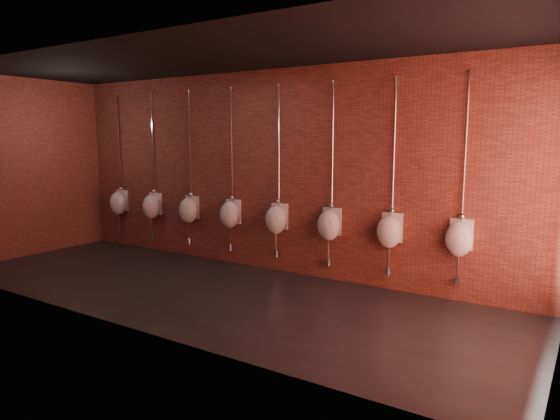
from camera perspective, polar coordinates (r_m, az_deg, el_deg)
The scene contains 10 objects.
ground at distance 7.14m, azimuth -8.01°, elevation -9.29°, with size 8.50×8.50×0.00m, color black.
room_shell at distance 6.81m, azimuth -8.35°, elevation 7.08°, with size 8.54×3.04×3.22m.
urinal_0 at distance 10.39m, azimuth -17.97°, elevation 0.88°, with size 0.35×0.30×2.71m.
urinal_1 at distance 9.69m, azimuth -14.45°, elevation 0.51°, with size 0.35×0.30×2.71m.
urinal_2 at distance 9.03m, azimuth -10.41°, elevation 0.08°, with size 0.35×0.30×2.71m.
urinal_3 at distance 8.43m, azimuth -5.75°, elevation -0.41°, with size 0.35×0.30×2.71m.
urinal_4 at distance 7.89m, azimuth -0.42°, elevation -0.97°, with size 0.35×0.30×2.71m.
urinal_5 at distance 7.42m, azimuth 5.63°, elevation -1.59°, with size 0.35×0.30×2.71m.
urinal_6 at distance 7.06m, azimuth 12.40°, elevation -2.27°, with size 0.35×0.30×2.71m.
urinal_7 at distance 6.80m, azimuth 19.81°, elevation -2.97°, with size 0.35×0.30×2.71m.
Camera 1 is at (4.46, -5.14, 2.15)m, focal length 32.00 mm.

